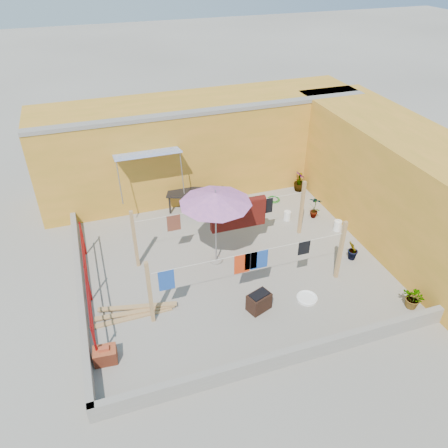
# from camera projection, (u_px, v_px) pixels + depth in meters

# --- Properties ---
(ground) EXTENTS (80.00, 80.00, 0.00)m
(ground) POSITION_uv_depth(u_px,v_px,m) (232.00, 264.00, 12.28)
(ground) COLOR #9E998E
(ground) RESTS_ON ground
(wall_back) EXTENTS (11.00, 3.27, 3.21)m
(wall_back) POSITION_uv_depth(u_px,v_px,m) (201.00, 144.00, 15.20)
(wall_back) COLOR orange
(wall_back) RESTS_ON ground
(wall_right) EXTENTS (2.40, 9.00, 3.20)m
(wall_right) POSITION_uv_depth(u_px,v_px,m) (400.00, 186.00, 12.76)
(wall_right) COLOR orange
(wall_right) RESTS_ON ground
(parapet_front) EXTENTS (8.30, 0.16, 0.44)m
(parapet_front) POSITION_uv_depth(u_px,v_px,m) (287.00, 357.00, 9.35)
(parapet_front) COLOR gray
(parapet_front) RESTS_ON ground
(parapet_left) EXTENTS (0.16, 7.30, 0.44)m
(parapet_left) POSITION_uv_depth(u_px,v_px,m) (80.00, 290.00, 11.08)
(parapet_left) COLOR gray
(parapet_left) RESTS_ON ground
(red_railing) EXTENTS (0.05, 4.20, 1.10)m
(red_railing) POSITION_uv_depth(u_px,v_px,m) (87.00, 278.00, 10.70)
(red_railing) COLOR maroon
(red_railing) RESTS_ON ground
(clothesline_rig) EXTENTS (5.09, 2.35, 1.80)m
(clothesline_rig) POSITION_uv_depth(u_px,v_px,m) (237.00, 221.00, 12.18)
(clothesline_rig) COLOR tan
(clothesline_rig) RESTS_ON ground
(patio_umbrella) EXTENTS (2.16, 2.16, 2.31)m
(patio_umbrella) POSITION_uv_depth(u_px,v_px,m) (215.00, 199.00, 11.23)
(patio_umbrella) COLOR gray
(patio_umbrella) RESTS_ON ground
(outdoor_table) EXTENTS (1.60, 1.20, 0.67)m
(outdoor_table) POSITION_uv_depth(u_px,v_px,m) (190.00, 194.00, 14.36)
(outdoor_table) COLOR black
(outdoor_table) RESTS_ON ground
(brick_stack) EXTENTS (0.52, 0.40, 0.43)m
(brick_stack) POSITION_uv_depth(u_px,v_px,m) (105.00, 355.00, 9.43)
(brick_stack) COLOR #A33F25
(brick_stack) RESTS_ON ground
(lumber_pile) EXTENTS (2.08, 0.59, 0.13)m
(lumber_pile) POSITION_uv_depth(u_px,v_px,m) (135.00, 312.00, 10.66)
(lumber_pile) COLOR tan
(lumber_pile) RESTS_ON ground
(brazier) EXTENTS (0.65, 0.54, 0.50)m
(brazier) POSITION_uv_depth(u_px,v_px,m) (259.00, 302.00, 10.71)
(brazier) COLOR black
(brazier) RESTS_ON ground
(white_basin) EXTENTS (0.54, 0.54, 0.09)m
(white_basin) POSITION_uv_depth(u_px,v_px,m) (307.00, 298.00, 11.09)
(white_basin) COLOR white
(white_basin) RESTS_ON ground
(water_jug_a) EXTENTS (0.23, 0.23, 0.36)m
(water_jug_a) POSITION_uv_depth(u_px,v_px,m) (287.00, 216.00, 14.08)
(water_jug_a) COLOR white
(water_jug_a) RESTS_ON ground
(water_jug_b) EXTENTS (0.24, 0.24, 0.38)m
(water_jug_b) POSITION_uv_depth(u_px,v_px,m) (338.00, 225.00, 13.60)
(water_jug_b) COLOR white
(water_jug_b) RESTS_ON ground
(green_hose) EXTENTS (0.47, 0.47, 0.07)m
(green_hose) POSITION_uv_depth(u_px,v_px,m) (273.00, 199.00, 15.18)
(green_hose) COLOR #1B7D1E
(green_hose) RESTS_ON ground
(plant_back_a) EXTENTS (0.90, 0.82, 0.85)m
(plant_back_a) POSITION_uv_depth(u_px,v_px,m) (211.00, 195.00, 14.63)
(plant_back_a) COLOR #22601B
(plant_back_a) RESTS_ON ground
(plant_back_b) EXTENTS (0.44, 0.44, 0.74)m
(plant_back_b) POSITION_uv_depth(u_px,v_px,m) (300.00, 181.00, 15.56)
(plant_back_b) COLOR #22601B
(plant_back_b) RESTS_ON ground
(plant_right_a) EXTENTS (0.50, 0.49, 0.79)m
(plant_right_a) POSITION_uv_depth(u_px,v_px,m) (315.00, 207.00, 14.08)
(plant_right_a) COLOR #22601B
(plant_right_a) RESTS_ON ground
(plant_right_b) EXTENTS (0.45, 0.46, 0.65)m
(plant_right_b) POSITION_uv_depth(u_px,v_px,m) (353.00, 250.00, 12.28)
(plant_right_b) COLOR #22601B
(plant_right_b) RESTS_ON ground
(plant_right_c) EXTENTS (0.63, 0.67, 0.60)m
(plant_right_c) POSITION_uv_depth(u_px,v_px,m) (414.00, 298.00, 10.72)
(plant_right_c) COLOR #22601B
(plant_right_c) RESTS_ON ground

